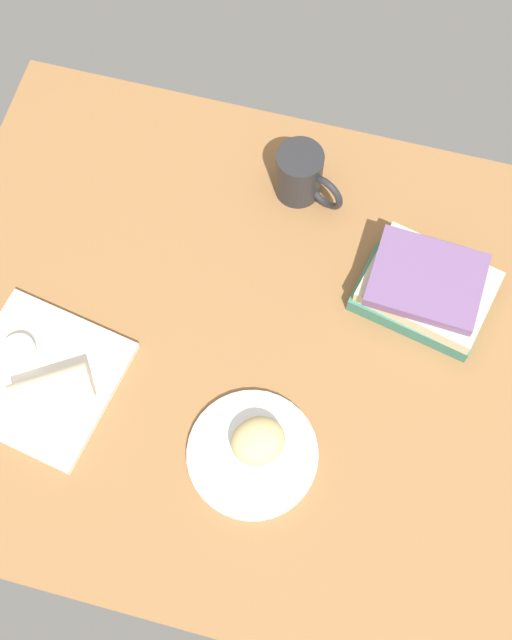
% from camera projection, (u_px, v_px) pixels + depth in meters
% --- Properties ---
extents(dining_table, '(1.10, 0.90, 0.04)m').
position_uv_depth(dining_table, '(250.00, 348.00, 1.38)').
color(dining_table, olive).
rests_on(dining_table, ground).
extents(round_plate, '(0.20, 0.20, 0.01)m').
position_uv_depth(round_plate, '(252.00, 454.00, 1.29)').
color(round_plate, white).
rests_on(round_plate, dining_table).
extents(scone_pastry, '(0.11, 0.11, 0.06)m').
position_uv_depth(scone_pastry, '(258.00, 441.00, 1.26)').
color(scone_pastry, tan).
rests_on(scone_pastry, round_plate).
extents(square_plate, '(0.27, 0.27, 0.02)m').
position_uv_depth(square_plate, '(41.00, 379.00, 1.33)').
color(square_plate, silver).
rests_on(square_plate, dining_table).
extents(sauce_cup, '(0.05, 0.05, 0.02)m').
position_uv_depth(sauce_cup, '(19.00, 351.00, 1.33)').
color(sauce_cup, silver).
rests_on(sauce_cup, square_plate).
extents(breakfast_wrap, '(0.14, 0.12, 0.06)m').
position_uv_depth(breakfast_wrap, '(52.00, 391.00, 1.29)').
color(breakfast_wrap, beige).
rests_on(breakfast_wrap, square_plate).
extents(book_stack, '(0.24, 0.19, 0.08)m').
position_uv_depth(book_stack, '(425.00, 291.00, 1.36)').
color(book_stack, '#387260').
rests_on(book_stack, dining_table).
extents(coffee_mug, '(0.13, 0.09, 0.10)m').
position_uv_depth(coffee_mug, '(301.00, 174.00, 1.42)').
color(coffee_mug, '#262628').
rests_on(coffee_mug, dining_table).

